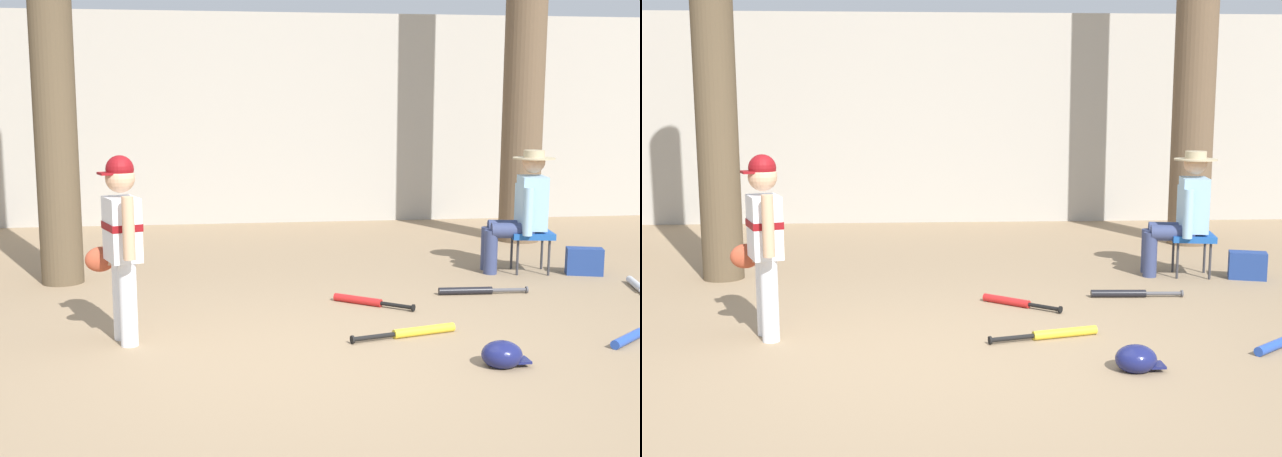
{
  "view_description": "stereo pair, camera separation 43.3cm",
  "coord_description": "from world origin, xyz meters",
  "views": [
    {
      "loc": [
        -0.52,
        -4.9,
        1.66
      ],
      "look_at": [
        0.24,
        0.76,
        0.75
      ],
      "focal_mm": 44.74,
      "sensor_mm": 36.0,
      "label": 1
    },
    {
      "loc": [
        -0.09,
        -4.94,
        1.66
      ],
      "look_at": [
        0.24,
        0.76,
        0.75
      ],
      "focal_mm": 44.74,
      "sensor_mm": 36.0,
      "label": 2
    }
  ],
  "objects": [
    {
      "name": "folding_stool",
      "position": [
        2.56,
        2.45,
        0.36
      ],
      "size": [
        0.47,
        0.47,
        0.41
      ],
      "color": "#194C9E",
      "rests_on": "ground"
    },
    {
      "name": "concrete_back_wall",
      "position": [
        0.0,
        6.24,
        1.43
      ],
      "size": [
        18.0,
        0.36,
        2.85
      ],
      "primitive_type": "cube",
      "color": "#ADA89E",
      "rests_on": "ground"
    },
    {
      "name": "bat_red_barrel",
      "position": [
        0.7,
        1.4,
        0.03
      ],
      "size": [
        0.61,
        0.5,
        0.07
      ],
      "color": "red",
      "rests_on": "ground"
    },
    {
      "name": "tree_behind_spectator",
      "position": [
        3.13,
        4.2,
        2.43
      ],
      "size": [
        0.74,
        0.74,
        5.61
      ],
      "color": "brown",
      "rests_on": "ground"
    },
    {
      "name": "bat_black_composite",
      "position": [
        1.7,
        1.63,
        0.03
      ],
      "size": [
        0.79,
        0.1,
        0.07
      ],
      "color": "black",
      "rests_on": "ground"
    },
    {
      "name": "bat_yellow_trainer",
      "position": [
        0.9,
        0.48,
        0.03
      ],
      "size": [
        0.81,
        0.27,
        0.07
      ],
      "color": "yellow",
      "rests_on": "ground"
    },
    {
      "name": "batting_helmet_navy",
      "position": [
        1.27,
        -0.25,
        0.08
      ],
      "size": [
        0.31,
        0.24,
        0.18
      ],
      "color": "navy",
      "rests_on": "ground"
    },
    {
      "name": "ground_plane",
      "position": [
        0.0,
        0.0,
        0.0
      ],
      "size": [
        60.0,
        60.0,
        0.0
      ],
      "primitive_type": "plane",
      "color": "#937A5B"
    },
    {
      "name": "tree_near_player",
      "position": [
        -1.92,
        2.59,
        2.15
      ],
      "size": [
        0.51,
        0.51,
        4.8
      ],
      "color": "brown",
      "rests_on": "ground"
    },
    {
      "name": "young_ballplayer",
      "position": [
        -1.16,
        0.61,
        0.74
      ],
      "size": [
        0.45,
        0.56,
        1.31
      ],
      "color": "white",
      "rests_on": "ground"
    },
    {
      "name": "bat_aluminum_silver",
      "position": [
        3.23,
        1.6,
        0.03
      ],
      "size": [
        0.25,
        0.75,
        0.07
      ],
      "color": "#B7BCC6",
      "rests_on": "ground"
    },
    {
      "name": "handbag_beside_stool",
      "position": [
        3.04,
        2.28,
        0.13
      ],
      "size": [
        0.38,
        0.28,
        0.26
      ],
      "primitive_type": "cube",
      "rotation": [
        0.0,
        0.0,
        -0.31
      ],
      "color": "navy",
      "rests_on": "ground"
    },
    {
      "name": "bat_blue_youth",
      "position": [
        2.37,
        0.15,
        0.03
      ],
      "size": [
        0.6,
        0.5,
        0.07
      ],
      "color": "#2347AD",
      "rests_on": "ground"
    },
    {
      "name": "seated_spectator",
      "position": [
        2.46,
        2.47,
        0.64
      ],
      "size": [
        0.68,
        0.54,
        1.2
      ],
      "color": "navy",
      "rests_on": "ground"
    }
  ]
}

